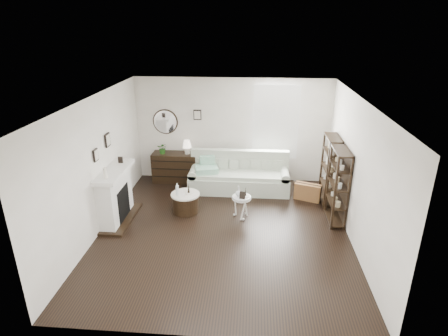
# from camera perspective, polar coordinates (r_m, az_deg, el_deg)

# --- Properties ---
(room) EXTENTS (5.50, 5.50, 5.50)m
(room) POSITION_cam_1_polar(r_m,az_deg,el_deg) (9.61, 5.67, 6.96)
(room) COLOR black
(room) RESTS_ON ground
(fireplace) EXTENTS (0.50, 1.40, 1.84)m
(fireplace) POSITION_cam_1_polar(r_m,az_deg,el_deg) (8.24, -16.18, -4.26)
(fireplace) COLOR white
(fireplace) RESTS_ON ground
(shelf_unit_far) EXTENTS (0.30, 0.80, 1.60)m
(shelf_unit_far) POSITION_cam_1_polar(r_m,az_deg,el_deg) (8.95, 15.84, -0.30)
(shelf_unit_far) COLOR black
(shelf_unit_far) RESTS_ON ground
(shelf_unit_near) EXTENTS (0.30, 0.80, 1.60)m
(shelf_unit_near) POSITION_cam_1_polar(r_m,az_deg,el_deg) (8.13, 16.95, -2.67)
(shelf_unit_near) COLOR black
(shelf_unit_near) RESTS_ON ground
(sofa) EXTENTS (2.48, 0.86, 0.96)m
(sofa) POSITION_cam_1_polar(r_m,az_deg,el_deg) (9.44, 2.31, -1.44)
(sofa) COLOR beige
(sofa) RESTS_ON ground
(quilt) EXTENTS (0.64, 0.57, 0.14)m
(quilt) POSITION_cam_1_polar(r_m,az_deg,el_deg) (9.30, -2.70, -0.18)
(quilt) COLOR #299764
(quilt) RESTS_ON sofa
(suitcase) EXTENTS (0.64, 0.41, 0.41)m
(suitcase) POSITION_cam_1_polar(r_m,az_deg,el_deg) (9.14, 12.61, -3.59)
(suitcase) COLOR brown
(suitcase) RESTS_ON ground
(dresser) EXTENTS (1.16, 0.50, 0.78)m
(dresser) POSITION_cam_1_polar(r_m,az_deg,el_deg) (9.98, -7.45, 0.13)
(dresser) COLOR black
(dresser) RESTS_ON ground
(table_lamp) EXTENTS (0.28, 0.28, 0.36)m
(table_lamp) POSITION_cam_1_polar(r_m,az_deg,el_deg) (9.73, -5.65, 3.19)
(table_lamp) COLOR white
(table_lamp) RESTS_ON dresser
(potted_plant) EXTENTS (0.26, 0.23, 0.29)m
(potted_plant) POSITION_cam_1_polar(r_m,az_deg,el_deg) (9.82, -9.32, 2.98)
(potted_plant) COLOR #215418
(potted_plant) RESTS_ON dresser
(drum_table) EXTENTS (0.64, 0.64, 0.44)m
(drum_table) POSITION_cam_1_polar(r_m,az_deg,el_deg) (8.43, -5.87, -5.26)
(drum_table) COLOR black
(drum_table) RESTS_ON ground
(pedestal_table) EXTENTS (0.41, 0.41, 0.50)m
(pedestal_table) POSITION_cam_1_polar(r_m,az_deg,el_deg) (8.07, 2.70, -4.62)
(pedestal_table) COLOR silver
(pedestal_table) RESTS_ON ground
(eiffel_drum) EXTENTS (0.13, 0.13, 0.21)m
(eiffel_drum) POSITION_cam_1_polar(r_m,az_deg,el_deg) (8.31, -5.42, -3.16)
(eiffel_drum) COLOR black
(eiffel_drum) RESTS_ON drum_table
(bottle_drum) EXTENTS (0.06, 0.06, 0.28)m
(bottle_drum) POSITION_cam_1_polar(r_m,az_deg,el_deg) (8.24, -7.14, -3.21)
(bottle_drum) COLOR silver
(bottle_drum) RESTS_ON drum_table
(card_frame_drum) EXTENTS (0.15, 0.10, 0.18)m
(card_frame_drum) POSITION_cam_1_polar(r_m,az_deg,el_deg) (8.16, -6.46, -3.81)
(card_frame_drum) COLOR white
(card_frame_drum) RESTS_ON drum_table
(eiffel_ped) EXTENTS (0.11, 0.11, 0.18)m
(eiffel_ped) POSITION_cam_1_polar(r_m,az_deg,el_deg) (8.03, 3.29, -3.72)
(eiffel_ped) COLOR black
(eiffel_ped) RESTS_ON pedestal_table
(flask_ped) EXTENTS (0.13, 0.13, 0.23)m
(flask_ped) POSITION_cam_1_polar(r_m,az_deg,el_deg) (8.02, 2.21, -3.53)
(flask_ped) COLOR silver
(flask_ped) RESTS_ON pedestal_table
(card_frame_ped) EXTENTS (0.13, 0.07, 0.16)m
(card_frame_ped) POSITION_cam_1_polar(r_m,az_deg,el_deg) (7.91, 2.81, -4.17)
(card_frame_ped) COLOR black
(card_frame_ped) RESTS_ON pedestal_table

